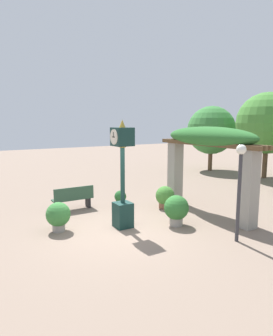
{
  "coord_description": "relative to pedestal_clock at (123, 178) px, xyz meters",
  "views": [
    {
      "loc": [
        7.65,
        -4.09,
        3.26
      ],
      "look_at": [
        -0.29,
        0.75,
        1.84
      ],
      "focal_mm": 32.0,
      "sensor_mm": 36.0,
      "label": 1
    }
  ],
  "objects": [
    {
      "name": "pedestal_clock",
      "position": [
        0.0,
        0.0,
        0.0
      ],
      "size": [
        0.55,
        0.6,
        3.34
      ],
      "color": "#14332D",
      "rests_on": "ground"
    },
    {
      "name": "potted_plant_near_right",
      "position": [
        0.76,
        1.52,
        -1.02
      ],
      "size": [
        0.79,
        0.79,
        0.98
      ],
      "color": "gray",
      "rests_on": "ground"
    },
    {
      "name": "pergola",
      "position": [
        0.29,
        3.26,
        0.82
      ],
      "size": [
        4.64,
        1.05,
        3.12
      ],
      "color": "gray",
      "rests_on": "ground"
    },
    {
      "name": "potted_plant_far_left",
      "position": [
        -2.18,
        1.08,
        -1.24
      ],
      "size": [
        0.47,
        0.47,
        0.61
      ],
      "color": "brown",
      "rests_on": "ground"
    },
    {
      "name": "ground_plane",
      "position": [
        0.29,
        -0.25,
        -1.57
      ],
      "size": [
        60.0,
        60.0,
        0.0
      ],
      "primitive_type": "plane",
      "color": "#7F6B5B"
    },
    {
      "name": "park_bench",
      "position": [
        -2.61,
        -0.69,
        -1.13
      ],
      "size": [
        0.42,
        1.52,
        0.89
      ],
      "rotation": [
        0.0,
        0.0,
        -1.57
      ],
      "color": "#2D4C38",
      "rests_on": "ground"
    },
    {
      "name": "potted_plant_near_left",
      "position": [
        -1.0,
        2.39,
        -1.12
      ],
      "size": [
        0.73,
        0.73,
        0.85
      ],
      "color": "brown",
      "rests_on": "ground"
    },
    {
      "name": "lamp_post",
      "position": [
        2.64,
        2.14,
        0.23
      ],
      "size": [
        0.27,
        0.27,
        2.68
      ],
      "color": "#333338",
      "rests_on": "ground"
    },
    {
      "name": "potted_plant_far_right",
      "position": [
        -0.68,
        -1.84,
        -1.07
      ],
      "size": [
        0.73,
        0.73,
        0.9
      ],
      "color": "gray",
      "rests_on": "ground"
    }
  ]
}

